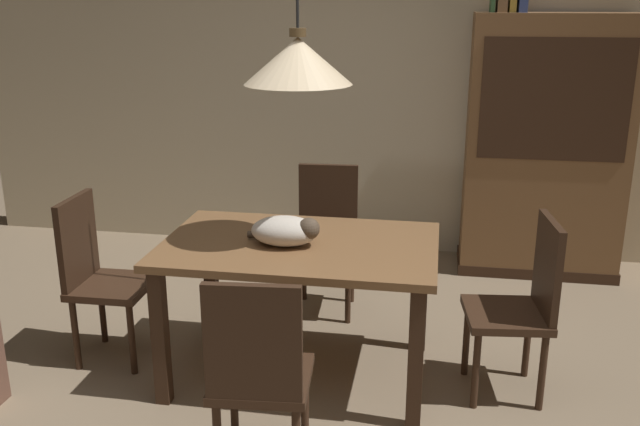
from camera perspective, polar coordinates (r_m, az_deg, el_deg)
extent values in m
cube|color=beige|center=(5.42, 4.01, 11.98)|extent=(6.40, 0.10, 2.90)
cube|color=brown|center=(3.55, -1.68, -2.73)|extent=(1.40, 0.90, 0.04)
cube|color=#382316|center=(3.54, -12.97, -9.93)|extent=(0.07, 0.07, 0.71)
cube|color=#382316|center=(3.29, 7.85, -11.80)|extent=(0.07, 0.07, 0.71)
cube|color=#382316|center=(4.20, -8.92, -5.23)|extent=(0.07, 0.07, 0.71)
cube|color=#382316|center=(3.99, 8.31, -6.40)|extent=(0.07, 0.07, 0.71)
cube|color=#382316|center=(2.98, -4.77, -13.40)|extent=(0.43, 0.43, 0.04)
cube|color=#322014|center=(2.70, -5.55, -10.57)|extent=(0.38, 0.07, 0.48)
cylinder|color=#382316|center=(3.21, -1.25, -15.57)|extent=(0.04, 0.04, 0.41)
cylinder|color=#382316|center=(3.26, -7.07, -15.20)|extent=(0.04, 0.04, 0.41)
cube|color=#382316|center=(4.00, -16.64, -5.78)|extent=(0.41, 0.41, 0.04)
cube|color=#322014|center=(3.99, -19.30, -2.10)|extent=(0.04, 0.38, 0.48)
cylinder|color=#382316|center=(3.89, -15.19, -9.93)|extent=(0.04, 0.04, 0.41)
cylinder|color=#382316|center=(4.16, -13.43, -7.99)|extent=(0.04, 0.04, 0.41)
cylinder|color=#382316|center=(4.03, -19.41, -9.39)|extent=(0.04, 0.04, 0.41)
cylinder|color=#382316|center=(4.28, -17.44, -7.56)|extent=(0.04, 0.04, 0.41)
cube|color=#382316|center=(3.63, 15.02, -8.07)|extent=(0.44, 0.44, 0.04)
cube|color=#322014|center=(3.57, 18.18, -4.24)|extent=(0.08, 0.38, 0.48)
cylinder|color=#382316|center=(3.84, 11.92, -10.12)|extent=(0.04, 0.04, 0.41)
cylinder|color=#382316|center=(3.56, 12.67, -12.48)|extent=(0.04, 0.04, 0.41)
cylinder|color=#382316|center=(3.90, 16.64, -10.04)|extent=(0.04, 0.04, 0.41)
cylinder|color=#382316|center=(3.63, 17.78, -12.33)|extent=(0.04, 0.04, 0.41)
cube|color=#382316|center=(4.40, 0.43, -2.90)|extent=(0.42, 0.42, 0.04)
cube|color=#322014|center=(4.49, 0.68, 1.01)|extent=(0.38, 0.06, 0.48)
cylinder|color=#382316|center=(4.35, -1.92, -6.31)|extent=(0.04, 0.04, 0.41)
cylinder|color=#382316|center=(4.32, 2.31, -6.51)|extent=(0.04, 0.04, 0.41)
cylinder|color=#382316|center=(4.64, -1.33, -4.75)|extent=(0.04, 0.04, 0.41)
cylinder|color=#382316|center=(4.61, 2.62, -4.92)|extent=(0.04, 0.04, 0.41)
ellipsoid|color=beige|center=(3.49, -2.92, -1.48)|extent=(0.35, 0.24, 0.15)
sphere|color=brown|center=(3.44, -0.92, -1.30)|extent=(0.11, 0.11, 0.11)
cylinder|color=brown|center=(3.59, -4.55, -1.82)|extent=(0.18, 0.04, 0.04)
cone|color=beige|center=(3.35, -1.82, 12.38)|extent=(0.52, 0.52, 0.22)
cylinder|color=#513D23|center=(3.34, -1.84, 14.60)|extent=(0.08, 0.08, 0.04)
cube|color=brown|center=(5.20, 17.99, 5.09)|extent=(1.10, 0.44, 1.85)
cube|color=#382316|center=(4.92, 18.73, 8.76)|extent=(0.97, 0.01, 0.81)
cube|color=#382316|center=(5.44, 17.14, -4.05)|extent=(1.12, 0.45, 0.08)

